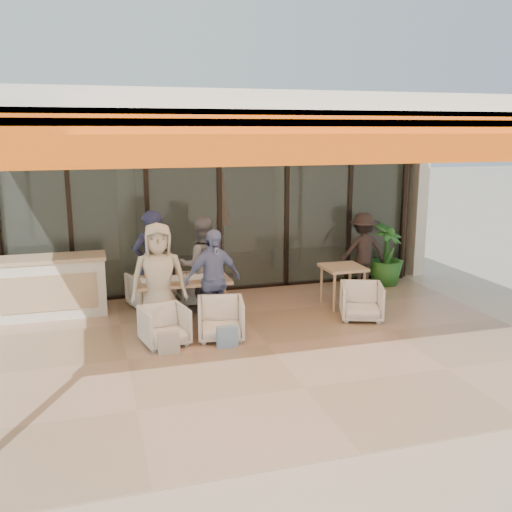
{
  "coord_description": "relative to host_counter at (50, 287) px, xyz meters",
  "views": [
    {
      "loc": [
        -2.39,
        -7.47,
        3.08
      ],
      "look_at": [
        0.1,
        0.9,
        1.15
      ],
      "focal_mm": 40.0,
      "sensor_mm": 36.0,
      "label": 1
    }
  ],
  "objects": [
    {
      "name": "terrace_structure",
      "position": [
        3.08,
        -2.56,
        2.72
      ],
      "size": [
        8.0,
        6.0,
        3.4
      ],
      "color": "silver",
      "rests_on": "ground"
    },
    {
      "name": "terrace_floor",
      "position": [
        3.08,
        -2.3,
        -0.53
      ],
      "size": [
        8.0,
        6.0,
        0.01
      ],
      "primitive_type": "cube",
      "color": "tan",
      "rests_on": "ground"
    },
    {
      "name": "potted_palm",
      "position": [
        6.38,
        0.21,
        0.11
      ],
      "size": [
        1.0,
        1.0,
        1.28
      ],
      "primitive_type": "imported",
      "rotation": [
        0.0,
        0.0,
        0.64
      ],
      "color": "#1E5919",
      "rests_on": "ground"
    },
    {
      "name": "interior_block",
      "position": [
        3.08,
        3.02,
        1.7
      ],
      "size": [
        9.05,
        3.62,
        3.52
      ],
      "color": "silver",
      "rests_on": "ground"
    },
    {
      "name": "diner_navy",
      "position": [
        1.65,
        -0.43,
        0.37
      ],
      "size": [
        0.76,
        0.62,
        1.81
      ],
      "primitive_type": "imported",
      "rotation": [
        0.0,
        0.0,
        3.46
      ],
      "color": "#1A203A",
      "rests_on": "ground"
    },
    {
      "name": "diner_grey",
      "position": [
        2.49,
        -0.43,
        0.3
      ],
      "size": [
        0.81,
        0.63,
        1.66
      ],
      "primitive_type": "imported",
      "rotation": [
        0.0,
        0.0,
        3.15
      ],
      "color": "slate",
      "rests_on": "ground"
    },
    {
      "name": "dining_table",
      "position": [
        2.07,
        -0.88,
        0.16
      ],
      "size": [
        1.5,
        0.9,
        0.93
      ],
      "color": "tan",
      "rests_on": "ground"
    },
    {
      "name": "chair_far_left",
      "position": [
        1.65,
        0.07,
        -0.18
      ],
      "size": [
        0.84,
        0.82,
        0.7
      ],
      "primitive_type": "imported",
      "rotation": [
        0.0,
        0.0,
        3.46
      ],
      "color": "white",
      "rests_on": "ground"
    },
    {
      "name": "side_table",
      "position": [
        4.93,
        -0.86,
        0.11
      ],
      "size": [
        0.7,
        0.7,
        0.74
      ],
      "color": "tan",
      "rests_on": "ground"
    },
    {
      "name": "chair_near_left",
      "position": [
        1.65,
        -1.83,
        -0.21
      ],
      "size": [
        0.73,
        0.7,
        0.64
      ],
      "primitive_type": "imported",
      "rotation": [
        0.0,
        0.0,
        0.21
      ],
      "color": "white",
      "rests_on": "ground"
    },
    {
      "name": "tote_bag_blue",
      "position": [
        2.49,
        -2.23,
        -0.36
      ],
      "size": [
        0.3,
        0.1,
        0.34
      ],
      "primitive_type": "cube",
      "color": "#99BFD8",
      "rests_on": "ground"
    },
    {
      "name": "standing_woman",
      "position": [
        5.83,
        0.16,
        0.23
      ],
      "size": [
        0.99,
        0.58,
        1.51
      ],
      "primitive_type": "imported",
      "rotation": [
        0.0,
        0.0,
        3.12
      ],
      "color": "black",
      "rests_on": "ground"
    },
    {
      "name": "chair_near_right",
      "position": [
        2.49,
        -1.83,
        -0.18
      ],
      "size": [
        0.78,
        0.75,
        0.69
      ],
      "primitive_type": "imported",
      "rotation": [
        0.0,
        0.0,
        -0.19
      ],
      "color": "white",
      "rests_on": "ground"
    },
    {
      "name": "glass_storefront",
      "position": [
        3.08,
        0.7,
        1.07
      ],
      "size": [
        8.08,
        0.1,
        3.2
      ],
      "color": "#9EADA3",
      "rests_on": "ground"
    },
    {
      "name": "ground",
      "position": [
        3.08,
        -2.3,
        -0.53
      ],
      "size": [
        70.0,
        70.0,
        0.0
      ],
      "primitive_type": "plane",
      "color": "#C6B293",
      "rests_on": "ground"
    },
    {
      "name": "diner_periwinkle",
      "position": [
        2.49,
        -1.33,
        0.27
      ],
      "size": [
        1.01,
        0.62,
        1.6
      ],
      "primitive_type": "imported",
      "rotation": [
        0.0,
        0.0,
        0.26
      ],
      "color": "#758FC4",
      "rests_on": "ground"
    },
    {
      "name": "side_chair",
      "position": [
        4.93,
        -1.61,
        -0.19
      ],
      "size": [
        0.84,
        0.82,
        0.69
      ],
      "primitive_type": "imported",
      "rotation": [
        0.0,
        0.0,
        -0.36
      ],
      "color": "white",
      "rests_on": "ground"
    },
    {
      "name": "diner_cream",
      "position": [
        1.65,
        -1.33,
        0.34
      ],
      "size": [
        0.89,
        0.62,
        1.74
      ],
      "primitive_type": "imported",
      "rotation": [
        0.0,
        0.0,
        -0.08
      ],
      "color": "beige",
      "rests_on": "ground"
    },
    {
      "name": "chair_far_right",
      "position": [
        2.49,
        0.07,
        -0.18
      ],
      "size": [
        0.69,
        0.64,
        0.69
      ],
      "primitive_type": "imported",
      "rotation": [
        0.0,
        0.0,
        3.16
      ],
      "color": "white",
      "rests_on": "ground"
    },
    {
      "name": "tote_bag_cream",
      "position": [
        1.65,
        -2.23,
        -0.36
      ],
      "size": [
        0.3,
        0.1,
        0.34
      ],
      "primitive_type": "cube",
      "color": "silver",
      "rests_on": "ground"
    },
    {
      "name": "host_counter",
      "position": [
        0.0,
        0.0,
        0.0
      ],
      "size": [
        1.85,
        0.65,
        1.04
      ],
      "color": "silver",
      "rests_on": "ground"
    }
  ]
}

